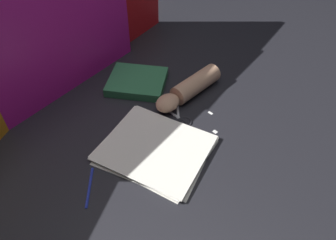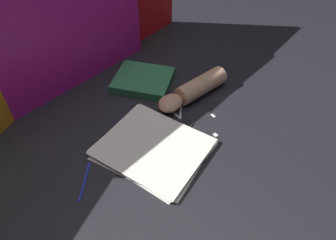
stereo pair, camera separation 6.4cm
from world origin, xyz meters
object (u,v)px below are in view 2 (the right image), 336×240
paper_stack (153,147)px  scissors (180,117)px  hand_forearm (194,90)px  book_closed (143,80)px

paper_stack → scissors: 0.16m
paper_stack → scissors: paper_stack is taller
hand_forearm → scissors: bearing=-170.2°
book_closed → hand_forearm: bearing=-78.6°
paper_stack → scissors: (0.16, 0.01, -0.00)m
book_closed → scissors: 0.23m
paper_stack → hand_forearm: 0.29m
paper_stack → book_closed: bearing=43.3°
paper_stack → hand_forearm: hand_forearm is taller
scissors → hand_forearm: bearing=9.8°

